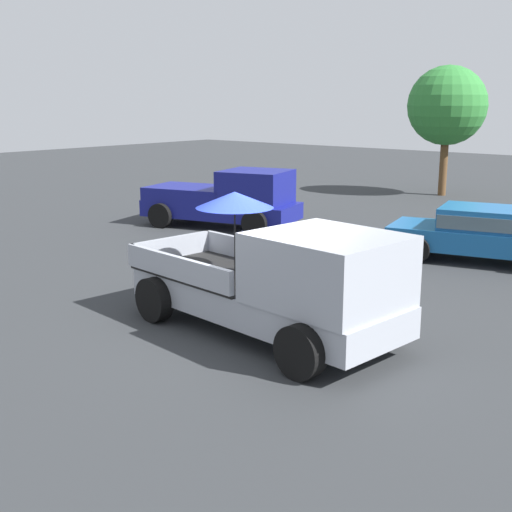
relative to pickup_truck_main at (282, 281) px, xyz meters
name	(u,v)px	position (x,y,z in m)	size (l,w,h in m)	color
ground_plane	(263,332)	(-0.44, 0.04, -0.98)	(80.00, 80.00, 0.00)	#2D3033
pickup_truck_main	(282,281)	(0.00, 0.00, 0.00)	(5.22, 2.68, 2.30)	black
pickup_truck_red	(227,199)	(-7.38, 6.71, -0.11)	(5.11, 3.13, 1.80)	black
parked_sedan_near	(483,231)	(0.41, 7.41, -0.24)	(4.60, 2.74, 1.33)	black
tree_by_lot	(447,106)	(-5.33, 17.66, 2.63)	(3.17, 3.17, 5.22)	brown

